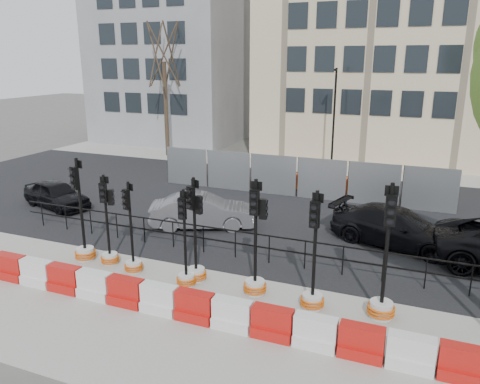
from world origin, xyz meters
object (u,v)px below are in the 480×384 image
at_px(traffic_signal_h, 383,291).
at_px(car_c, 397,227).
at_px(car_a, 56,194).
at_px(traffic_signal_a, 84,240).
at_px(traffic_signal_d, 196,257).

xyz_separation_m(traffic_signal_h, car_c, (-0.02, 5.28, -0.07)).
xyz_separation_m(car_a, car_c, (14.59, 1.06, 0.06)).
bearing_deg(car_c, traffic_signal_h, -164.21).
height_order(car_a, car_c, car_c).
distance_m(traffic_signal_a, car_c, 10.92).
relative_size(traffic_signal_a, car_a, 0.89).
relative_size(traffic_signal_a, traffic_signal_h, 0.96).
relative_size(traffic_signal_h, car_c, 0.72).
height_order(traffic_signal_d, car_c, traffic_signal_d).
height_order(traffic_signal_h, car_c, traffic_signal_h).
xyz_separation_m(traffic_signal_a, traffic_signal_d, (4.15, 0.04, 0.05)).
bearing_deg(traffic_signal_a, traffic_signal_h, 12.35).
distance_m(car_a, car_c, 14.62).
bearing_deg(traffic_signal_h, car_a, 156.63).
relative_size(car_a, car_c, 0.77).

